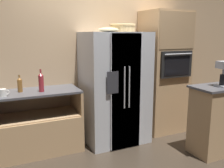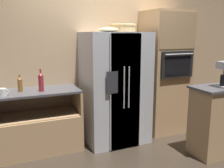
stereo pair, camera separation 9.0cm
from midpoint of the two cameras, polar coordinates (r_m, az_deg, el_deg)
The scene contains 11 objects.
ground_plane at distance 4.04m, azimuth -0.70°, elevation -13.22°, with size 20.00×20.00×0.00m, color #382D23.
wall_back at distance 4.12m, azimuth -3.31°, elevation 7.44°, with size 12.00×0.06×2.80m.
counter_left at distance 3.80m, azimuth -18.21°, elevation -10.18°, with size 1.48×0.59×0.90m.
refrigerator at distance 3.89m, azimuth 1.35°, elevation -0.89°, with size 0.96×0.79×1.71m.
wall_oven at distance 4.40m, azimuth 12.54°, elevation 2.63°, with size 0.73×0.69×2.06m.
island_counter at distance 3.85m, azimuth 23.63°, elevation -7.63°, with size 0.78×0.46×0.98m.
wicker_basket at distance 3.94m, azimuth 3.20°, elevation 12.75°, with size 0.39×0.39×0.12m.
fruit_bowl at distance 3.67m, azimuth -0.09°, elevation 12.34°, with size 0.30×0.30×0.06m.
bottle_tall at distance 3.55m, azimuth -15.22°, elevation 0.51°, with size 0.07×0.07×0.31m.
bottle_short at distance 3.63m, azimuth -19.62°, elevation -0.00°, with size 0.06×0.06×0.24m.
mug at distance 3.48m, azimuth -23.01°, elevation -1.71°, with size 0.13×0.10×0.09m.
Camera 2 is at (-1.38, -3.41, 1.69)m, focal length 40.00 mm.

